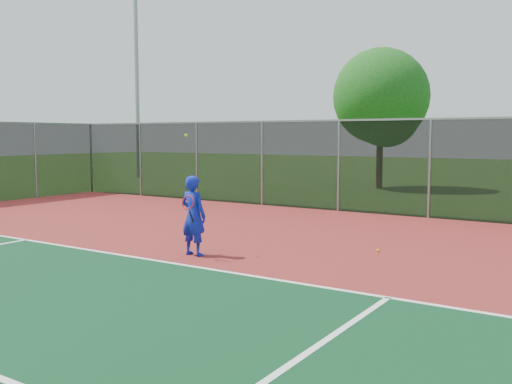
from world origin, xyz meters
TOP-DOWN VIEW (x-y plane):
  - ground at (0.00, 0.00)m, footprint 120.00×120.00m
  - court_apron at (0.00, 2.00)m, footprint 30.00×20.00m
  - fence_back at (0.00, 12.00)m, footprint 30.00×0.06m
  - tennis_player at (-2.53, 3.85)m, footprint 0.63×0.63m
  - practice_ball_1 at (0.59, 6.27)m, footprint 0.07×0.07m
  - practice_ball_3 at (-4.43, 5.93)m, footprint 0.07×0.07m
  - floodlight_nw at (-19.47, 19.48)m, footprint 0.90×0.40m
  - tree_back_left at (-4.74, 20.54)m, footprint 4.51×4.51m

SIDE VIEW (x-z plane):
  - ground at x=0.00m, z-range 0.00..0.00m
  - court_apron at x=0.00m, z-range 0.00..0.02m
  - practice_ball_1 at x=0.59m, z-range 0.02..0.09m
  - practice_ball_3 at x=-4.43m, z-range 0.02..0.09m
  - tennis_player at x=-2.53m, z-range -0.41..2.13m
  - fence_back at x=0.00m, z-range 0.05..3.08m
  - tree_back_left at x=-4.74m, z-range 0.84..7.46m
  - floodlight_nw at x=-19.47m, z-range 0.77..12.80m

